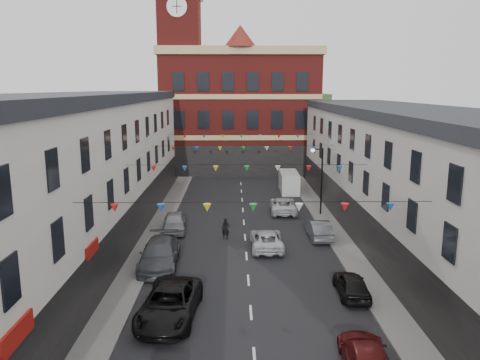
{
  "coord_description": "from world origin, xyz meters",
  "views": [
    {
      "loc": [
        -0.85,
        -25.68,
        11.07
      ],
      "look_at": [
        -0.36,
        9.07,
        4.2
      ],
      "focal_mm": 35.0,
      "sensor_mm": 36.0,
      "label": 1
    }
  ],
  "objects_px": {
    "car_right_d": "(351,285)",
    "moving_car": "(267,239)",
    "car_right_f": "(283,205)",
    "white_van": "(289,182)",
    "car_right_c": "(366,357)",
    "car_right_e": "(319,229)",
    "pedestrian": "(226,229)",
    "car_left_d": "(160,254)",
    "car_left_e": "(174,222)",
    "car_left_c": "(170,304)",
    "street_lamp": "(319,172)"
  },
  "relations": [
    {
      "from": "street_lamp",
      "to": "car_right_c",
      "type": "height_order",
      "value": "street_lamp"
    },
    {
      "from": "car_right_f",
      "to": "white_van",
      "type": "xyz_separation_m",
      "value": [
        1.52,
        8.53,
        0.39
      ]
    },
    {
      "from": "street_lamp",
      "to": "car_left_e",
      "type": "distance_m",
      "value": 13.21
    },
    {
      "from": "car_left_c",
      "to": "white_van",
      "type": "relative_size",
      "value": 1.15
    },
    {
      "from": "car_left_c",
      "to": "car_right_c",
      "type": "distance_m",
      "value": 9.46
    },
    {
      "from": "car_left_c",
      "to": "car_right_f",
      "type": "bearing_deg",
      "value": 73.77
    },
    {
      "from": "car_left_c",
      "to": "street_lamp",
      "type": "bearing_deg",
      "value": 65.24
    },
    {
      "from": "car_right_d",
      "to": "moving_car",
      "type": "distance_m",
      "value": 8.69
    },
    {
      "from": "car_right_f",
      "to": "moving_car",
      "type": "distance_m",
      "value": 9.82
    },
    {
      "from": "car_right_f",
      "to": "car_left_e",
      "type": "bearing_deg",
      "value": 33.25
    },
    {
      "from": "pedestrian",
      "to": "car_left_d",
      "type": "bearing_deg",
      "value": -111.59
    },
    {
      "from": "car_right_d",
      "to": "pedestrian",
      "type": "xyz_separation_m",
      "value": [
        -6.96,
        9.74,
        0.16
      ]
    },
    {
      "from": "car_right_c",
      "to": "car_right_d",
      "type": "distance_m",
      "value": 7.01
    },
    {
      "from": "street_lamp",
      "to": "white_van",
      "type": "height_order",
      "value": "street_lamp"
    },
    {
      "from": "car_right_e",
      "to": "car_right_f",
      "type": "height_order",
      "value": "car_right_e"
    },
    {
      "from": "car_right_d",
      "to": "car_right_e",
      "type": "distance_m",
      "value": 9.95
    },
    {
      "from": "car_left_e",
      "to": "car_right_f",
      "type": "height_order",
      "value": "car_left_e"
    },
    {
      "from": "car_right_e",
      "to": "moving_car",
      "type": "xyz_separation_m",
      "value": [
        -4.04,
        -2.25,
        -0.04
      ]
    },
    {
      "from": "car_left_c",
      "to": "car_right_c",
      "type": "relative_size",
      "value": 1.25
    },
    {
      "from": "car_right_e",
      "to": "pedestrian",
      "type": "distance_m",
      "value": 6.96
    },
    {
      "from": "street_lamp",
      "to": "car_left_c",
      "type": "distance_m",
      "value": 21.56
    },
    {
      "from": "car_left_e",
      "to": "car_right_f",
      "type": "relative_size",
      "value": 0.88
    },
    {
      "from": "car_left_d",
      "to": "pedestrian",
      "type": "height_order",
      "value": "car_left_d"
    },
    {
      "from": "car_left_c",
      "to": "moving_car",
      "type": "height_order",
      "value": "car_left_c"
    },
    {
      "from": "street_lamp",
      "to": "moving_car",
      "type": "distance_m",
      "value": 10.38
    },
    {
      "from": "car_right_e",
      "to": "moving_car",
      "type": "distance_m",
      "value": 4.62
    },
    {
      "from": "car_left_e",
      "to": "moving_car",
      "type": "height_order",
      "value": "car_left_e"
    },
    {
      "from": "street_lamp",
      "to": "moving_car",
      "type": "xyz_separation_m",
      "value": [
        -5.09,
        -8.45,
        -3.25
      ]
    },
    {
      "from": "car_left_d",
      "to": "car_left_c",
      "type": "bearing_deg",
      "value": -79.04
    },
    {
      "from": "car_right_c",
      "to": "pedestrian",
      "type": "bearing_deg",
      "value": -65.68
    },
    {
      "from": "car_left_c",
      "to": "car_left_d",
      "type": "relative_size",
      "value": 0.99
    },
    {
      "from": "car_right_c",
      "to": "white_van",
      "type": "bearing_deg",
      "value": -86.26
    },
    {
      "from": "moving_car",
      "to": "car_left_e",
      "type": "bearing_deg",
      "value": -30.59
    },
    {
      "from": "car_left_e",
      "to": "car_right_c",
      "type": "distance_m",
      "value": 21.11
    },
    {
      "from": "car_left_c",
      "to": "white_van",
      "type": "height_order",
      "value": "white_van"
    },
    {
      "from": "street_lamp",
      "to": "car_right_d",
      "type": "bearing_deg",
      "value": -93.72
    },
    {
      "from": "white_van",
      "to": "pedestrian",
      "type": "relative_size",
      "value": 3.04
    },
    {
      "from": "car_right_c",
      "to": "car_right_e",
      "type": "bearing_deg",
      "value": -88.81
    },
    {
      "from": "car_left_e",
      "to": "pedestrian",
      "type": "bearing_deg",
      "value": -31.74
    },
    {
      "from": "car_left_d",
      "to": "car_left_e",
      "type": "height_order",
      "value": "car_left_d"
    },
    {
      "from": "white_van",
      "to": "pedestrian",
      "type": "distance_m",
      "value": 17.37
    },
    {
      "from": "pedestrian",
      "to": "car_right_d",
      "type": "bearing_deg",
      "value": -39.0
    },
    {
      "from": "white_van",
      "to": "pedestrian",
      "type": "xyz_separation_m",
      "value": [
        -6.58,
        -16.07,
        -0.28
      ]
    },
    {
      "from": "car_right_f",
      "to": "white_van",
      "type": "distance_m",
      "value": 8.67
    },
    {
      "from": "street_lamp",
      "to": "moving_car",
      "type": "height_order",
      "value": "street_lamp"
    },
    {
      "from": "moving_car",
      "to": "car_right_c",
      "type": "bearing_deg",
      "value": 100.9
    },
    {
      "from": "car_left_e",
      "to": "car_right_f",
      "type": "bearing_deg",
      "value": 26.12
    },
    {
      "from": "street_lamp",
      "to": "car_left_d",
      "type": "bearing_deg",
      "value": -135.69
    },
    {
      "from": "car_right_d",
      "to": "white_van",
      "type": "distance_m",
      "value": 25.81
    },
    {
      "from": "car_right_d",
      "to": "car_right_f",
      "type": "xyz_separation_m",
      "value": [
        -1.9,
        17.28,
        0.04
      ]
    }
  ]
}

